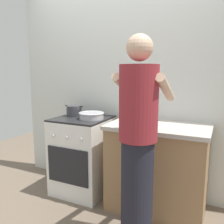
{
  "coord_description": "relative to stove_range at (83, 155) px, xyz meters",
  "views": [
    {
      "loc": [
        1.13,
        -2.15,
        1.43
      ],
      "look_at": [
        0.05,
        0.12,
        1.0
      ],
      "focal_mm": 38.35,
      "sensor_mm": 36.0,
      "label": 1
    }
  ],
  "objects": [
    {
      "name": "utensil_crock",
      "position": [
        0.69,
        0.18,
        0.55
      ],
      "size": [
        0.1,
        0.1,
        0.32
      ],
      "color": "silver",
      "rests_on": "countertop"
    },
    {
      "name": "countertop",
      "position": [
        0.9,
        0.0,
        0.0
      ],
      "size": [
        1.0,
        0.6,
        0.9
      ],
      "color": "#99724C",
      "rests_on": "ground"
    },
    {
      "name": "person",
      "position": [
        0.89,
        -0.58,
        0.41
      ],
      "size": [
        0.41,
        0.5,
        1.7
      ],
      "color": "black",
      "rests_on": "ground"
    },
    {
      "name": "mixing_bowl",
      "position": [
        0.14,
        -0.02,
        0.49
      ],
      "size": [
        0.29,
        0.29,
        0.07
      ],
      "color": "#B7B7BC",
      "rests_on": "stove_range"
    },
    {
      "name": "ground",
      "position": [
        0.35,
        -0.15,
        -0.45
      ],
      "size": [
        6.0,
        6.0,
        0.0
      ],
      "primitive_type": "plane",
      "color": "#6B5B4C"
    },
    {
      "name": "stove_range",
      "position": [
        0.0,
        0.0,
        0.0
      ],
      "size": [
        0.6,
        0.62,
        0.9
      ],
      "color": "white",
      "rests_on": "ground"
    },
    {
      "name": "back_wall",
      "position": [
        0.55,
        0.35,
        0.8
      ],
      "size": [
        3.2,
        0.1,
        2.5
      ],
      "color": "silver",
      "rests_on": "ground"
    },
    {
      "name": "pot",
      "position": [
        -0.14,
        0.05,
        0.51
      ],
      "size": [
        0.25,
        0.18,
        0.13
      ],
      "color": "#38383D",
      "rests_on": "stove_range"
    }
  ]
}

